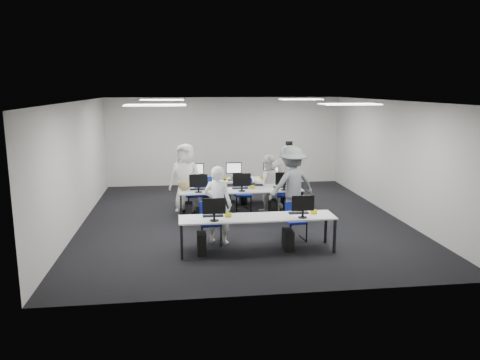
{
  "coord_description": "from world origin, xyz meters",
  "views": [
    {
      "loc": [
        -1.54,
        -11.51,
        3.33
      ],
      "look_at": [
        -0.03,
        0.12,
        1.0
      ],
      "focal_mm": 35.0,
      "sensor_mm": 36.0,
      "label": 1
    }
  ],
  "objects": [
    {
      "name": "chair_3",
      "position": [
        0.17,
        0.83,
        0.28
      ],
      "size": [
        0.51,
        0.54,
        0.88
      ],
      "rotation": [
        0.0,
        0.0,
        -0.18
      ],
      "color": "navy",
      "rests_on": "ground"
    },
    {
      "name": "room",
      "position": [
        0.0,
        0.0,
        1.5
      ],
      "size": [
        9.0,
        9.02,
        3.0
      ],
      "color": "black",
      "rests_on": "ground"
    },
    {
      "name": "handbag",
      "position": [
        -1.45,
        0.31,
        0.87
      ],
      "size": [
        0.38,
        0.3,
        0.27
      ],
      "primitive_type": "ellipsoid",
      "rotation": [
        0.0,
        0.0,
        -0.31
      ],
      "color": "olive",
      "rests_on": "desk_mid"
    },
    {
      "name": "student_0",
      "position": [
        -0.76,
        -1.79,
        0.85
      ],
      "size": [
        0.73,
        0.62,
        1.7
      ],
      "primitive_type": "imported",
      "rotation": [
        0.0,
        0.0,
        2.74
      ],
      "color": "white",
      "rests_on": "ground"
    },
    {
      "name": "chair_6",
      "position": [
        0.07,
        1.14,
        0.26
      ],
      "size": [
        0.5,
        0.53,
        0.83
      ],
      "rotation": [
        0.0,
        0.0,
        0.25
      ],
      "color": "navy",
      "rests_on": "ground"
    },
    {
      "name": "desk_front",
      "position": [
        0.0,
        -2.4,
        0.68
      ],
      "size": [
        3.2,
        0.7,
        0.73
      ],
      "color": "silver",
      "rests_on": "ground"
    },
    {
      "name": "chair_0",
      "position": [
        -0.93,
        -1.83,
        0.29
      ],
      "size": [
        0.46,
        0.5,
        0.9
      ],
      "rotation": [
        0.0,
        0.0,
        0.04
      ],
      "color": "navy",
      "rests_on": "ground"
    },
    {
      "name": "chair_2",
      "position": [
        -1.19,
        0.85,
        0.3
      ],
      "size": [
        0.56,
        0.59,
        0.94
      ],
      "rotation": [
        0.0,
        0.0,
        0.21
      ],
      "color": "navy",
      "rests_on": "ground"
    },
    {
      "name": "dslr_camera",
      "position": [
        1.15,
        -0.23,
        1.97
      ],
      "size": [
        0.19,
        0.21,
        0.1
      ],
      "primitive_type": "cube",
      "rotation": [
        0.0,
        0.0,
        3.44
      ],
      "color": "black",
      "rests_on": "photographer"
    },
    {
      "name": "chair_1",
      "position": [
        0.95,
        -1.8,
        0.26
      ],
      "size": [
        0.45,
        0.48,
        0.83
      ],
      "rotation": [
        0.0,
        0.0,
        0.11
      ],
      "color": "navy",
      "rests_on": "ground"
    },
    {
      "name": "desk_mid",
      "position": [
        0.0,
        0.2,
        0.68
      ],
      "size": [
        3.2,
        0.7,
        0.73
      ],
      "color": "silver",
      "rests_on": "ground"
    },
    {
      "name": "equipment_front",
      "position": [
        -0.19,
        -2.42,
        0.36
      ],
      "size": [
        2.51,
        0.41,
        1.19
      ],
      "color": "#0D50AD",
      "rests_on": "desk_front"
    },
    {
      "name": "student_2",
      "position": [
        -1.4,
        1.0,
        0.93
      ],
      "size": [
        1.06,
        0.9,
        1.85
      ],
      "primitive_type": "imported",
      "rotation": [
        0.0,
        0.0,
        -0.41
      ],
      "color": "white",
      "rests_on": "ground"
    },
    {
      "name": "chair_5",
      "position": [
        -0.97,
        0.93,
        0.31
      ],
      "size": [
        0.56,
        0.6,
        0.98
      ],
      "rotation": [
        0.0,
        0.0,
        0.17
      ],
      "color": "navy",
      "rests_on": "ground"
    },
    {
      "name": "student_3",
      "position": [
        1.33,
        1.12,
        0.87
      ],
      "size": [
        1.03,
        0.46,
        1.73
      ],
      "primitive_type": "imported",
      "rotation": [
        0.0,
        0.0,
        0.03
      ],
      "color": "white",
      "rests_on": "ground"
    },
    {
      "name": "ceiling_panels",
      "position": [
        0.0,
        0.0,
        2.98
      ],
      "size": [
        5.2,
        4.6,
        0.02
      ],
      "color": "white",
      "rests_on": "room"
    },
    {
      "name": "equipment_back",
      "position": [
        0.19,
        1.62,
        0.36
      ],
      "size": [
        2.91,
        0.41,
        1.19
      ],
      "color": "white",
      "rests_on": "desk_back"
    },
    {
      "name": "chair_4",
      "position": [
        1.1,
        0.79,
        0.26
      ],
      "size": [
        0.49,
        0.52,
        0.82
      ],
      "rotation": [
        0.0,
        0.0,
        -0.24
      ],
      "color": "navy",
      "rests_on": "ground"
    },
    {
      "name": "equipment_mid",
      "position": [
        -0.19,
        0.18,
        0.36
      ],
      "size": [
        2.91,
        0.41,
        1.19
      ],
      "color": "white",
      "rests_on": "desk_mid"
    },
    {
      "name": "chair_7",
      "position": [
        1.27,
        1.01,
        0.29
      ],
      "size": [
        0.55,
        0.58,
        0.91
      ],
      "rotation": [
        0.0,
        0.0,
        0.25
      ],
      "color": "navy",
      "rests_on": "ground"
    },
    {
      "name": "photographer",
      "position": [
        1.2,
        -0.4,
        0.95
      ],
      "size": [
        1.38,
        1.04,
        1.91
      ],
      "primitive_type": "imported",
      "rotation": [
        0.0,
        0.0,
        3.44
      ],
      "color": "slate",
      "rests_on": "ground"
    },
    {
      "name": "student_1",
      "position": [
        0.78,
        0.7,
        0.78
      ],
      "size": [
        0.81,
        0.66,
        1.55
      ],
      "primitive_type": "imported",
      "rotation": [
        0.0,
        0.0,
        3.24
      ],
      "color": "white",
      "rests_on": "ground"
    },
    {
      "name": "desk_back",
      "position": [
        0.0,
        1.6,
        0.68
      ],
      "size": [
        3.2,
        0.7,
        0.73
      ],
      "color": "silver",
      "rests_on": "ground"
    }
  ]
}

